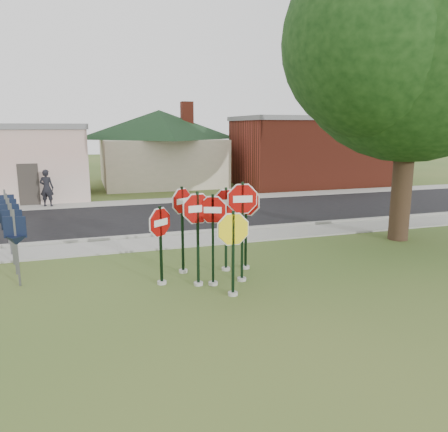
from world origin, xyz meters
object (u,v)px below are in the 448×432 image
object	(u,v)px
stop_sign_left	(198,225)
pedestrian	(47,188)
stop_sign_yellow	(233,243)
oak_tree	(414,37)
stop_sign_center	(213,229)

from	to	relation	value
stop_sign_left	pedestrian	world-z (taller)	stop_sign_left
stop_sign_yellow	stop_sign_left	distance (m)	1.15
stop_sign_yellow	stop_sign_left	world-z (taller)	stop_sign_left
oak_tree	pedestrian	xyz separation A→B (m)	(-12.61, 10.85, -5.97)
stop_sign_left	oak_tree	xyz separation A→B (m)	(8.11, 2.36, 5.38)
stop_sign_center	stop_sign_left	world-z (taller)	stop_sign_left
oak_tree	pedestrian	bearing A→B (deg)	139.29
stop_sign_left	pedestrian	xyz separation A→B (m)	(-4.49, 13.21, -0.59)
stop_sign_center	oak_tree	bearing A→B (deg)	17.60
oak_tree	pedestrian	size ratio (longest dim) A/B	6.36
stop_sign_yellow	oak_tree	bearing A→B (deg)	23.73
oak_tree	stop_sign_yellow	bearing A→B (deg)	-156.27
stop_sign_left	oak_tree	distance (m)	10.02
oak_tree	pedestrian	distance (m)	17.67
oak_tree	pedestrian	world-z (taller)	oak_tree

